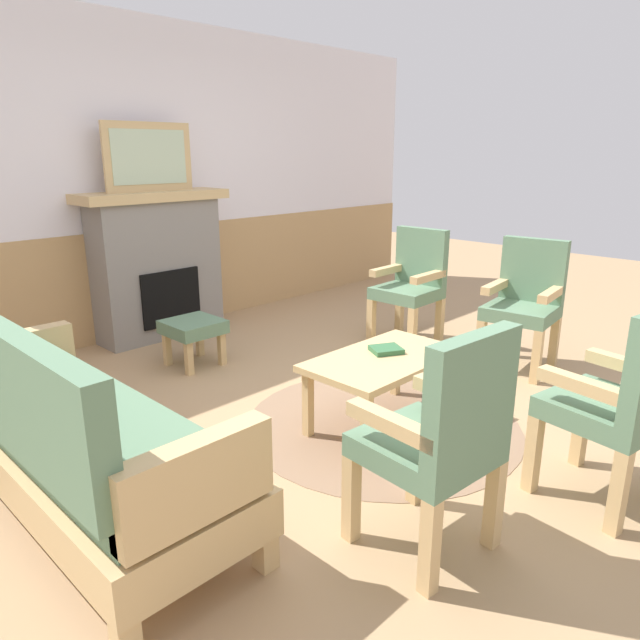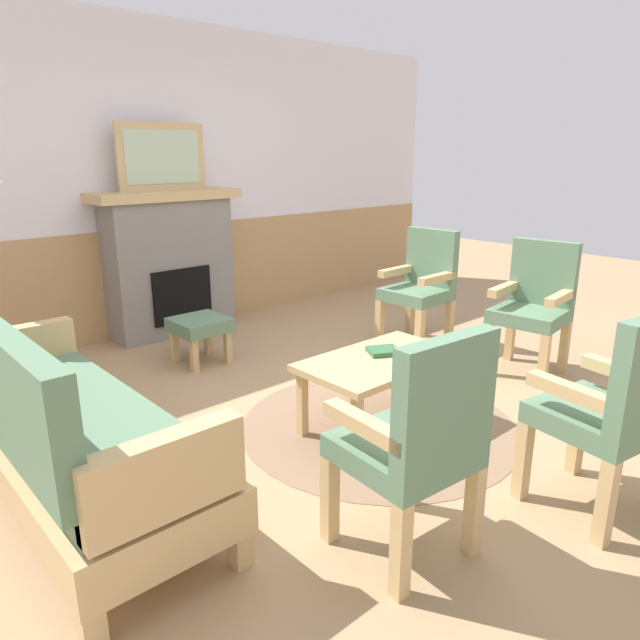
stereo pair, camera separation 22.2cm
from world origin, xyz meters
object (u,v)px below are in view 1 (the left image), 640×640
(couch, at_px, (78,438))
(armchair_by_window_left, at_px, (412,281))
(armchair_near_fireplace, at_px, (525,299))
(armchair_front_center, at_px, (441,434))
(coffee_table, at_px, (384,365))
(book_on_table, at_px, (386,350))
(fireplace, at_px, (158,264))
(framed_picture, at_px, (149,157))
(armchair_front_left, at_px, (623,398))
(footstool, at_px, (193,330))

(couch, relative_size, armchair_by_window_left, 1.84)
(armchair_near_fireplace, height_order, armchair_front_center, same)
(coffee_table, xyz_separation_m, armchair_by_window_left, (1.43, 0.83, 0.15))
(couch, height_order, armchair_by_window_left, same)
(book_on_table, relative_size, armchair_by_window_left, 0.18)
(couch, bearing_deg, fireplace, 51.93)
(fireplace, distance_m, armchair_front_center, 3.51)
(fireplace, bearing_deg, armchair_near_fireplace, -60.54)
(armchair_near_fireplace, distance_m, armchair_front_center, 2.41)
(framed_picture, height_order, couch, framed_picture)
(framed_picture, bearing_deg, fireplace, -90.00)
(armchair_near_fireplace, bearing_deg, fireplace, 119.46)
(fireplace, bearing_deg, armchair_by_window_left, -50.48)
(book_on_table, distance_m, armchair_front_left, 1.32)
(couch, bearing_deg, coffee_table, -12.94)
(book_on_table, bearing_deg, fireplace, 91.28)
(armchair_near_fireplace, xyz_separation_m, armchair_by_window_left, (-0.10, 0.97, 0.00))
(footstool, height_order, armchair_near_fireplace, armchair_near_fireplace)
(book_on_table, height_order, armchair_by_window_left, armchair_by_window_left)
(book_on_table, xyz_separation_m, armchair_near_fireplace, (1.46, -0.18, 0.08))
(fireplace, bearing_deg, couch, -128.07)
(fireplace, xyz_separation_m, coffee_table, (-0.01, -2.54, -0.27))
(couch, bearing_deg, armchair_by_window_left, 8.11)
(framed_picture, distance_m, armchair_near_fireplace, 3.25)
(armchair_front_left, distance_m, armchair_front_center, 0.96)
(coffee_table, distance_m, armchair_by_window_left, 1.66)
(fireplace, distance_m, coffee_table, 2.56)
(couch, xyz_separation_m, coffee_table, (1.68, -0.39, -0.01))
(fireplace, bearing_deg, framed_picture, 90.00)
(fireplace, height_order, armchair_near_fireplace, fireplace)
(armchair_by_window_left, height_order, armchair_front_left, same)
(armchair_near_fireplace, distance_m, armchair_by_window_left, 0.97)
(armchair_front_left, bearing_deg, book_on_table, 91.62)
(coffee_table, bearing_deg, couch, 167.06)
(fireplace, relative_size, armchair_by_window_left, 1.33)
(coffee_table, relative_size, armchair_front_left, 0.98)
(armchair_front_left, xyz_separation_m, armchair_front_center, (-0.87, 0.40, 0.00))
(couch, relative_size, footstool, 4.50)
(coffee_table, distance_m, armchair_front_left, 1.29)
(fireplace, distance_m, footstool, 0.96)
(armchair_front_center, bearing_deg, armchair_front_left, -24.60)
(footstool, xyz_separation_m, armchair_front_center, (-0.55, -2.57, 0.25))
(framed_picture, bearing_deg, armchair_near_fireplace, -60.54)
(footstool, height_order, armchair_front_left, armchair_front_left)
(couch, height_order, book_on_table, couch)
(framed_picture, height_order, coffee_table, framed_picture)
(footstool, distance_m, armchair_front_center, 2.64)
(fireplace, distance_m, book_on_table, 2.51)
(coffee_table, bearing_deg, armchair_near_fireplace, -5.18)
(coffee_table, bearing_deg, armchair_front_left, -85.22)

